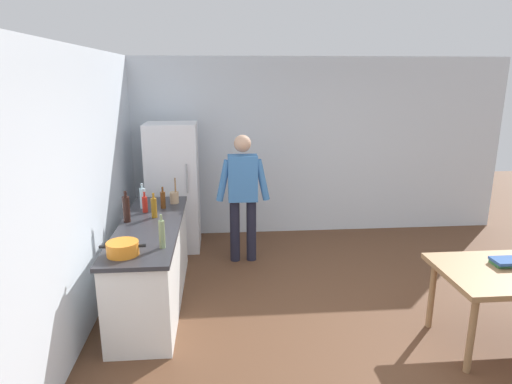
{
  "coord_description": "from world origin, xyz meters",
  "views": [
    {
      "loc": [
        -1.25,
        -3.72,
        2.43
      ],
      "look_at": [
        -0.82,
        1.31,
        1.09
      ],
      "focal_mm": 31.05,
      "sensor_mm": 36.0,
      "label": 1
    }
  ],
  "objects_px": {
    "refrigerator": "(173,187)",
    "cooking_pot": "(123,248)",
    "person": "(243,190)",
    "bottle_beer_brown": "(163,200)",
    "bottle_wine_dark": "(126,209)",
    "bottle_water_clear": "(143,198)",
    "book_stack": "(507,262)",
    "bottle_oil_amber": "(154,207)",
    "utensil_jar": "(174,197)",
    "bottle_vinegar_tall": "(162,234)",
    "bottle_sauce_red": "(145,204)"
  },
  "relations": [
    {
      "from": "bottle_sauce_red",
      "to": "bottle_vinegar_tall",
      "type": "bearing_deg",
      "value": -73.66
    },
    {
      "from": "bottle_vinegar_tall",
      "to": "bottle_water_clear",
      "type": "xyz_separation_m",
      "value": [
        -0.38,
        1.29,
        -0.01
      ]
    },
    {
      "from": "bottle_vinegar_tall",
      "to": "bottle_beer_brown",
      "type": "bearing_deg",
      "value": 96.32
    },
    {
      "from": "utensil_jar",
      "to": "bottle_vinegar_tall",
      "type": "xyz_separation_m",
      "value": [
        0.03,
        -1.47,
        0.06
      ]
    },
    {
      "from": "cooking_pot",
      "to": "bottle_wine_dark",
      "type": "bearing_deg",
      "value": 98.68
    },
    {
      "from": "utensil_jar",
      "to": "bottle_water_clear",
      "type": "distance_m",
      "value": 0.4
    },
    {
      "from": "refrigerator",
      "to": "person",
      "type": "distance_m",
      "value": 1.1
    },
    {
      "from": "cooking_pot",
      "to": "bottle_vinegar_tall",
      "type": "bearing_deg",
      "value": 22.6
    },
    {
      "from": "bottle_beer_brown",
      "to": "bottle_water_clear",
      "type": "distance_m",
      "value": 0.24
    },
    {
      "from": "bottle_beer_brown",
      "to": "cooking_pot",
      "type": "bearing_deg",
      "value": -97.66
    },
    {
      "from": "refrigerator",
      "to": "bottle_oil_amber",
      "type": "xyz_separation_m",
      "value": [
        -0.08,
        -1.37,
        0.12
      ]
    },
    {
      "from": "bottle_beer_brown",
      "to": "bottle_oil_amber",
      "type": "height_order",
      "value": "bottle_oil_amber"
    },
    {
      "from": "refrigerator",
      "to": "utensil_jar",
      "type": "distance_m",
      "value": 0.82
    },
    {
      "from": "bottle_oil_amber",
      "to": "book_stack",
      "type": "bearing_deg",
      "value": -20.28
    },
    {
      "from": "utensil_jar",
      "to": "person",
      "type": "bearing_deg",
      "value": 16.72
    },
    {
      "from": "bottle_sauce_red",
      "to": "book_stack",
      "type": "distance_m",
      "value": 3.75
    },
    {
      "from": "utensil_jar",
      "to": "bottle_wine_dark",
      "type": "bearing_deg",
      "value": -122.72
    },
    {
      "from": "refrigerator",
      "to": "bottle_beer_brown",
      "type": "xyz_separation_m",
      "value": [
        -0.02,
        -1.02,
        0.11
      ]
    },
    {
      "from": "cooking_pot",
      "to": "bottle_beer_brown",
      "type": "distance_m",
      "value": 1.41
    },
    {
      "from": "utensil_jar",
      "to": "bottle_sauce_red",
      "type": "height_order",
      "value": "utensil_jar"
    },
    {
      "from": "book_stack",
      "to": "refrigerator",
      "type": "bearing_deg",
      "value": 141.33
    },
    {
      "from": "bottle_sauce_red",
      "to": "book_stack",
      "type": "relative_size",
      "value": 0.85
    },
    {
      "from": "bottle_sauce_red",
      "to": "bottle_wine_dark",
      "type": "distance_m",
      "value": 0.37
    },
    {
      "from": "person",
      "to": "utensil_jar",
      "type": "distance_m",
      "value": 0.9
    },
    {
      "from": "bottle_beer_brown",
      "to": "bottle_wine_dark",
      "type": "distance_m",
      "value": 0.58
    },
    {
      "from": "utensil_jar",
      "to": "refrigerator",
      "type": "bearing_deg",
      "value": 96.43
    },
    {
      "from": "bottle_beer_brown",
      "to": "bottle_oil_amber",
      "type": "xyz_separation_m",
      "value": [
        -0.06,
        -0.35,
        0.01
      ]
    },
    {
      "from": "utensil_jar",
      "to": "bottle_sauce_red",
      "type": "relative_size",
      "value": 1.33
    },
    {
      "from": "bottle_water_clear",
      "to": "utensil_jar",
      "type": "bearing_deg",
      "value": 27.3
    },
    {
      "from": "bottle_water_clear",
      "to": "bottle_wine_dark",
      "type": "height_order",
      "value": "bottle_wine_dark"
    },
    {
      "from": "bottle_water_clear",
      "to": "bottle_oil_amber",
      "type": "bearing_deg",
      "value": -64.09
    },
    {
      "from": "refrigerator",
      "to": "person",
      "type": "relative_size",
      "value": 1.06
    },
    {
      "from": "cooking_pot",
      "to": "utensil_jar",
      "type": "relative_size",
      "value": 1.25
    },
    {
      "from": "refrigerator",
      "to": "bottle_oil_amber",
      "type": "distance_m",
      "value": 1.38
    },
    {
      "from": "refrigerator",
      "to": "bottle_beer_brown",
      "type": "distance_m",
      "value": 1.03
    },
    {
      "from": "bottle_sauce_red",
      "to": "bottle_beer_brown",
      "type": "bearing_deg",
      "value": 36.22
    },
    {
      "from": "refrigerator",
      "to": "cooking_pot",
      "type": "xyz_separation_m",
      "value": [
        -0.21,
        -2.42,
        0.06
      ]
    },
    {
      "from": "refrigerator",
      "to": "book_stack",
      "type": "relative_size",
      "value": 6.4
    },
    {
      "from": "cooking_pot",
      "to": "bottle_wine_dark",
      "type": "height_order",
      "value": "bottle_wine_dark"
    },
    {
      "from": "person",
      "to": "bottle_water_clear",
      "type": "bearing_deg",
      "value": -160.05
    },
    {
      "from": "person",
      "to": "bottle_water_clear",
      "type": "relative_size",
      "value": 5.67
    },
    {
      "from": "bottle_vinegar_tall",
      "to": "book_stack",
      "type": "relative_size",
      "value": 1.14
    },
    {
      "from": "cooking_pot",
      "to": "bottle_water_clear",
      "type": "distance_m",
      "value": 1.43
    },
    {
      "from": "bottle_water_clear",
      "to": "book_stack",
      "type": "bearing_deg",
      "value": -24.59
    },
    {
      "from": "cooking_pot",
      "to": "bottle_water_clear",
      "type": "height_order",
      "value": "bottle_water_clear"
    },
    {
      "from": "utensil_jar",
      "to": "bottle_sauce_red",
      "type": "bearing_deg",
      "value": -131.04
    },
    {
      "from": "person",
      "to": "bottle_beer_brown",
      "type": "height_order",
      "value": "person"
    },
    {
      "from": "bottle_water_clear",
      "to": "bottle_beer_brown",
      "type": "bearing_deg",
      "value": -6.39
    },
    {
      "from": "bottle_wine_dark",
      "to": "book_stack",
      "type": "xyz_separation_m",
      "value": [
        3.59,
        -1.1,
        -0.26
      ]
    },
    {
      "from": "refrigerator",
      "to": "bottle_oil_amber",
      "type": "height_order",
      "value": "refrigerator"
    }
  ]
}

